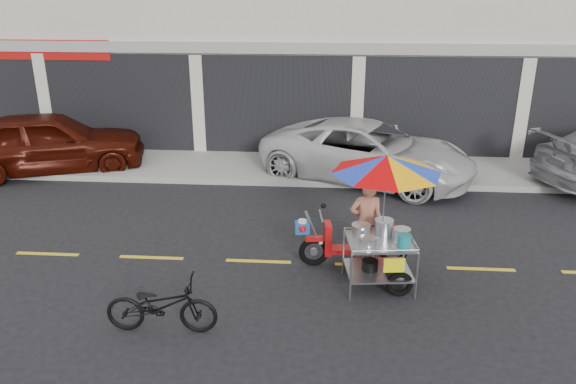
# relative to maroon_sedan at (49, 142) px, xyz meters

# --- Properties ---
(ground) EXTENTS (90.00, 90.00, 0.00)m
(ground) POSITION_rel_maroon_sedan_xyz_m (8.14, -4.70, -0.83)
(ground) COLOR black
(sidewalk) EXTENTS (45.00, 3.00, 0.15)m
(sidewalk) POSITION_rel_maroon_sedan_xyz_m (8.14, 0.80, -0.75)
(sidewalk) COLOR gray
(sidewalk) RESTS_ON ground
(centerline) EXTENTS (42.00, 0.10, 0.01)m
(centerline) POSITION_rel_maroon_sedan_xyz_m (8.14, -4.70, -0.82)
(centerline) COLOR gold
(centerline) RESTS_ON ground
(maroon_sedan) EXTENTS (5.22, 3.53, 1.65)m
(maroon_sedan) POSITION_rel_maroon_sedan_xyz_m (0.00, 0.00, 0.00)
(maroon_sedan) COLOR #390C04
(maroon_sedan) RESTS_ON ground
(white_pickup) EXTENTS (5.91, 4.33, 1.49)m
(white_pickup) POSITION_rel_maroon_sedan_xyz_m (8.37, 0.00, -0.08)
(white_pickup) COLOR silver
(white_pickup) RESTS_ON ground
(near_bicycle) EXTENTS (1.64, 0.61, 0.85)m
(near_bicycle) POSITION_rel_maroon_sedan_xyz_m (5.01, -6.95, -0.40)
(near_bicycle) COLOR black
(near_bicycle) RESTS_ON ground
(food_vendor_rig) EXTENTS (2.46, 1.97, 2.32)m
(food_vendor_rig) POSITION_rel_maroon_sedan_xyz_m (8.18, -5.10, 0.63)
(food_vendor_rig) COLOR black
(food_vendor_rig) RESTS_ON ground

